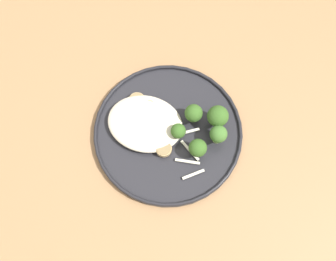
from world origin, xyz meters
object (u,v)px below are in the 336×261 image
at_px(seared_scallop_on_noodles, 150,107).
at_px(broccoli_floret_left_leaning, 178,131).
at_px(seared_scallop_tilted_round, 159,122).
at_px(broccoli_floret_near_rim, 198,146).
at_px(seared_scallop_left_edge, 137,100).
at_px(broccoli_floret_right_tilted, 218,135).
at_px(dinner_plate, 168,132).
at_px(broccoli_floret_rear_charred, 194,113).
at_px(seared_scallop_half_hidden, 164,149).
at_px(seared_scallop_center_golden, 158,137).
at_px(broccoli_floret_small_sprig, 218,116).

height_order(seared_scallop_on_noodles, broccoli_floret_left_leaning, broccoli_floret_left_leaning).
bearing_deg(seared_scallop_tilted_round, broccoli_floret_near_rim, 158.68).
height_order(broccoli_floret_left_leaning, broccoli_floret_near_rim, broccoli_floret_near_rim).
bearing_deg(broccoli_floret_near_rim, seared_scallop_on_noodles, -27.73).
xyz_separation_m(seared_scallop_left_edge, broccoli_floret_right_tilted, (-0.17, 0.03, 0.02)).
relative_size(dinner_plate, broccoli_floret_rear_charred, 5.78).
xyz_separation_m(seared_scallop_tilted_round, broccoli_floret_right_tilted, (-0.12, 0.00, 0.02)).
relative_size(seared_scallop_left_edge, broccoli_floret_left_leaning, 0.70).
distance_m(broccoli_floret_left_leaning, broccoli_floret_right_tilted, 0.07).
height_order(broccoli_floret_left_leaning, broccoli_floret_right_tilted, broccoli_floret_right_tilted).
relative_size(seared_scallop_on_noodles, seared_scallop_tilted_round, 0.75).
height_order(seared_scallop_half_hidden, broccoli_floret_near_rim, broccoli_floret_near_rim).
height_order(broccoli_floret_near_rim, broccoli_floret_rear_charred, same).
bearing_deg(broccoli_floret_right_tilted, seared_scallop_center_golden, 14.81).
height_order(seared_scallop_half_hidden, seared_scallop_tilted_round, same).
xyz_separation_m(dinner_plate, broccoli_floret_small_sprig, (-0.09, -0.04, 0.04)).
height_order(seared_scallop_half_hidden, seared_scallop_on_noodles, seared_scallop_on_noodles).
height_order(dinner_plate, seared_scallop_left_edge, seared_scallop_left_edge).
height_order(dinner_plate, broccoli_floret_left_leaning, broccoli_floret_left_leaning).
distance_m(seared_scallop_left_edge, broccoli_floret_rear_charred, 0.12).
bearing_deg(broccoli_floret_left_leaning, seared_scallop_tilted_round, -19.35).
bearing_deg(broccoli_floret_right_tilted, broccoli_floret_rear_charred, -27.98).
height_order(seared_scallop_on_noodles, broccoli_floret_small_sprig, broccoli_floret_small_sprig).
relative_size(seared_scallop_center_golden, seared_scallop_left_edge, 0.74).
height_order(seared_scallop_center_golden, broccoli_floret_right_tilted, broccoli_floret_right_tilted).
bearing_deg(seared_scallop_center_golden, broccoli_floret_near_rim, 178.29).
height_order(seared_scallop_on_noodles, broccoli_floret_right_tilted, broccoli_floret_right_tilted).
distance_m(seared_scallop_left_edge, broccoli_floret_small_sprig, 0.16).
height_order(dinner_plate, seared_scallop_half_hidden, seared_scallop_half_hidden).
height_order(broccoli_floret_small_sprig, broccoli_floret_rear_charred, broccoli_floret_small_sprig).
relative_size(seared_scallop_center_golden, broccoli_floret_left_leaning, 0.52).
relative_size(seared_scallop_half_hidden, broccoli_floret_left_leaning, 0.68).
bearing_deg(seared_scallop_tilted_round, dinner_plate, 150.52).
distance_m(seared_scallop_tilted_round, broccoli_floret_right_tilted, 0.12).
distance_m(seared_scallop_tilted_round, broccoli_floret_rear_charred, 0.07).
bearing_deg(seared_scallop_center_golden, dinner_plate, -127.03).
bearing_deg(dinner_plate, seared_scallop_tilted_round, -29.48).
relative_size(dinner_plate, seared_scallop_half_hidden, 9.44).
bearing_deg(seared_scallop_center_golden, seared_scallop_half_hidden, 130.62).
bearing_deg(broccoli_floret_small_sprig, seared_scallop_tilted_round, 15.69).
xyz_separation_m(seared_scallop_center_golden, seared_scallop_left_edge, (0.06, -0.06, -0.00)).
relative_size(seared_scallop_half_hidden, broccoli_floret_right_tilted, 0.59).
distance_m(seared_scallop_center_golden, broccoli_floret_small_sprig, 0.12).
relative_size(seared_scallop_center_golden, seared_scallop_tilted_round, 0.77).
bearing_deg(broccoli_floret_rear_charred, dinner_plate, 44.43).
bearing_deg(seared_scallop_on_noodles, seared_scallop_tilted_round, 136.27).
bearing_deg(broccoli_floret_small_sprig, dinner_plate, 26.09).
bearing_deg(seared_scallop_half_hidden, seared_scallop_left_edge, -46.56).
xyz_separation_m(seared_scallop_tilted_round, broccoli_floret_small_sprig, (-0.11, -0.03, 0.03)).
bearing_deg(seared_scallop_left_edge, seared_scallop_center_golden, 134.24).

